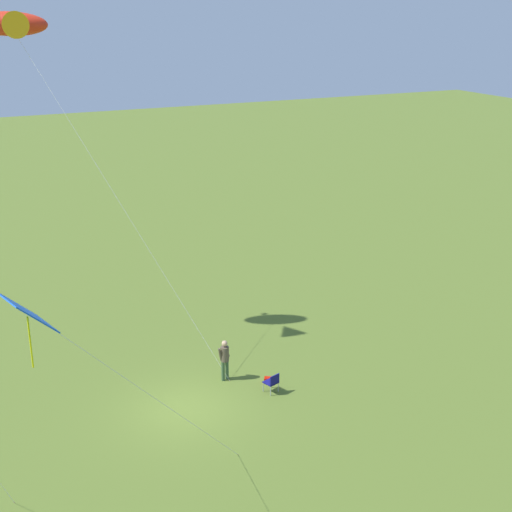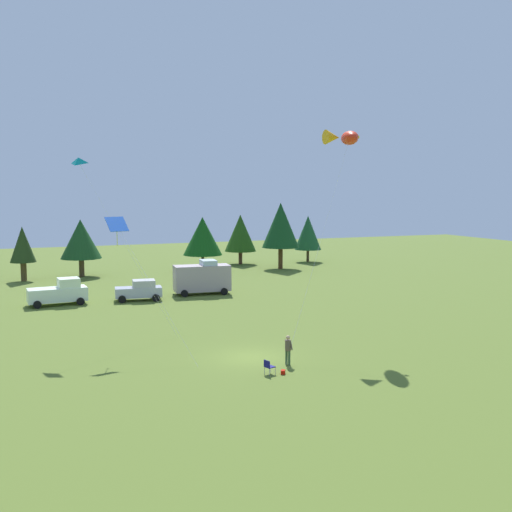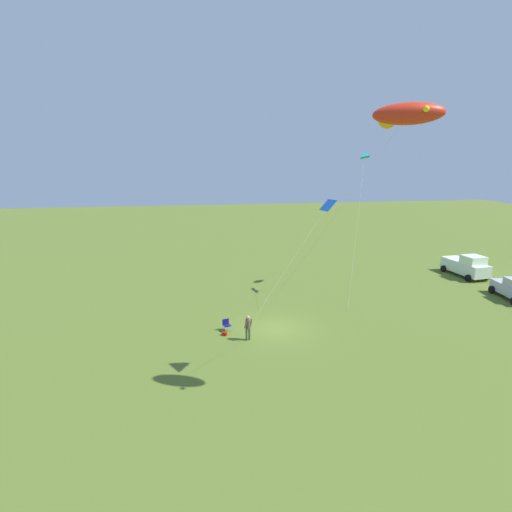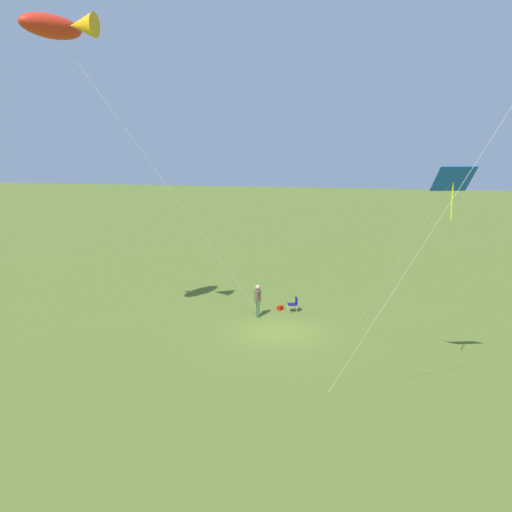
# 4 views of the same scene
# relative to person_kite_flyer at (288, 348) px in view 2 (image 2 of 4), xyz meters

# --- Properties ---
(ground_plane) EXTENTS (160.00, 160.00, 0.00)m
(ground_plane) POSITION_rel_person_kite_flyer_xyz_m (-1.45, 2.28, -1.02)
(ground_plane) COLOR #566B26
(person_kite_flyer) EXTENTS (0.44, 0.61, 1.74)m
(person_kite_flyer) POSITION_rel_person_kite_flyer_xyz_m (0.00, 0.00, 0.00)
(person_kite_flyer) COLOR #365333
(person_kite_flyer) RESTS_ON ground
(folding_chair) EXTENTS (0.61, 0.61, 0.82)m
(folding_chair) POSITION_rel_person_kite_flyer_xyz_m (-1.76, -1.28, -0.53)
(folding_chair) COLOR navy
(folding_chair) RESTS_ON ground
(backpack_on_grass) EXTENTS (0.35, 0.39, 0.22)m
(backpack_on_grass) POSITION_rel_person_kite_flyer_xyz_m (-0.97, -1.49, -0.91)
(backpack_on_grass) COLOR #BF1405
(backpack_on_grass) RESTS_ON ground
(truck_white_pickup) EXTENTS (5.13, 2.70, 2.34)m
(truck_white_pickup) POSITION_rel_person_kite_flyer_xyz_m (-11.10, 24.33, 0.08)
(truck_white_pickup) COLOR white
(truck_white_pickup) RESTS_ON ground
(car_silver_compact) EXTENTS (4.39, 2.65, 1.89)m
(car_silver_compact) POSITION_rel_person_kite_flyer_xyz_m (-4.08, 23.81, -0.07)
(car_silver_compact) COLOR #B3B5C2
(car_silver_compact) RESTS_ON ground
(van_motorhome_grey) EXTENTS (5.57, 2.99, 3.34)m
(van_motorhome_grey) POSITION_rel_person_kite_flyer_xyz_m (2.28, 24.99, 0.62)
(van_motorhome_grey) COLOR #A79598
(van_motorhome_grey) RESTS_ON ground
(treeline_distant) EXTENTS (48.76, 11.11, 8.58)m
(treeline_distant) POSITION_rel_person_kite_flyer_xyz_m (4.58, 42.48, 3.63)
(treeline_distant) COLOR #473C1F
(treeline_distant) RESTS_ON ground
(kite_large_fish) EXTENTS (8.72, 7.80, 14.23)m
(kite_large_fish) POSITION_rel_person_kite_flyer_xyz_m (7.07, 6.03, 12.69)
(kite_large_fish) COLOR red
(kite_large_fish) RESTS_ON ground
(kite_delta_teal) EXTENTS (6.66, 3.94, 12.43)m
(kite_delta_teal) POSITION_rel_person_kite_flyer_xyz_m (-10.24, 12.01, 11.06)
(kite_delta_teal) COLOR #0D8E99
(kite_delta_teal) RESTS_ON ground
(kite_diamond_blue) EXTENTS (4.16, 7.25, 8.39)m
(kite_diamond_blue) POSITION_rel_person_kite_flyer_xyz_m (-8.31, 8.10, 6.76)
(kite_diamond_blue) COLOR blue
(kite_diamond_blue) RESTS_ON ground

